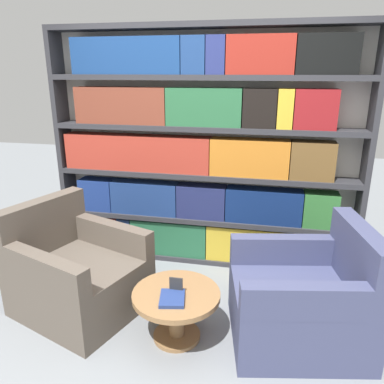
{
  "coord_description": "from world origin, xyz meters",
  "views": [
    {
      "loc": [
        0.63,
        -2.13,
        1.94
      ],
      "look_at": [
        0.03,
        0.74,
        0.99
      ],
      "focal_mm": 35.0,
      "sensor_mm": 36.0,
      "label": 1
    }
  ],
  "objects": [
    {
      "name": "ground_plane",
      "position": [
        0.0,
        0.0,
        0.0
      ],
      "size": [
        14.0,
        14.0,
        0.0
      ],
      "primitive_type": "plane",
      "color": "gray"
    },
    {
      "name": "bookshelf",
      "position": [
        -0.01,
        1.47,
        1.14
      ],
      "size": [
        3.06,
        0.3,
        2.35
      ],
      "color": "silver",
      "rests_on": "ground_plane"
    },
    {
      "name": "armchair_left",
      "position": [
        -0.89,
        0.38,
        0.31
      ],
      "size": [
        1.18,
        1.11,
        0.91
      ],
      "rotation": [
        0.0,
        0.0,
        1.22
      ],
      "color": "brown",
      "rests_on": "ground_plane"
    },
    {
      "name": "armchair_right",
      "position": [
        0.94,
        0.37,
        0.31
      ],
      "size": [
        1.09,
        1.0,
        0.91
      ],
      "rotation": [
        0.0,
        0.0,
        -1.38
      ],
      "color": "#42476B",
      "rests_on": "ground_plane"
    },
    {
      "name": "coffee_table",
      "position": [
        0.03,
        0.17,
        0.28
      ],
      "size": [
        0.65,
        0.65,
        0.39
      ],
      "color": "olive",
      "rests_on": "ground_plane"
    },
    {
      "name": "table_sign",
      "position": [
        0.03,
        0.17,
        0.44
      ],
      "size": [
        0.1,
        0.06,
        0.12
      ],
      "color": "black",
      "rests_on": "coffee_table"
    },
    {
      "name": "stray_book",
      "position": [
        0.02,
        0.07,
        0.4
      ],
      "size": [
        0.21,
        0.24,
        0.03
      ],
      "color": "navy",
      "rests_on": "coffee_table"
    }
  ]
}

